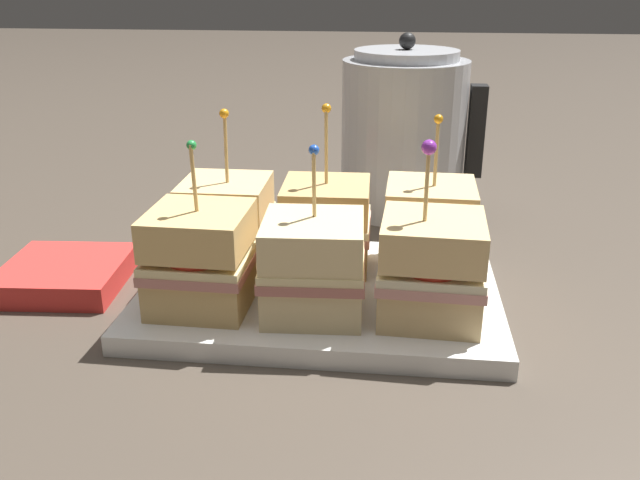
{
  "coord_description": "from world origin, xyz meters",
  "views": [
    {
      "loc": [
        0.06,
        -0.56,
        0.29
      ],
      "look_at": [
        0.0,
        0.0,
        0.06
      ],
      "focal_mm": 38.0,
      "sensor_mm": 36.0,
      "label": 1
    }
  ],
  "objects_px": {
    "napkin_stack": "(65,274)",
    "sandwich_back_left": "(227,221)",
    "sandwich_front_right": "(431,268)",
    "kettle_steel": "(404,133)",
    "serving_platter": "(320,294)",
    "sandwich_back_right": "(429,228)",
    "sandwich_front_left": "(201,259)",
    "sandwich_front_center": "(311,266)",
    "sandwich_back_center": "(325,224)"
  },
  "relations": [
    {
      "from": "sandwich_back_center",
      "to": "kettle_steel",
      "type": "bearing_deg",
      "value": 72.08
    },
    {
      "from": "sandwich_back_center",
      "to": "sandwich_back_left",
      "type": "bearing_deg",
      "value": -179.32
    },
    {
      "from": "sandwich_front_center",
      "to": "sandwich_front_left",
      "type": "bearing_deg",
      "value": 179.54
    },
    {
      "from": "sandwich_back_center",
      "to": "napkin_stack",
      "type": "height_order",
      "value": "sandwich_back_center"
    },
    {
      "from": "napkin_stack",
      "to": "sandwich_back_left",
      "type": "bearing_deg",
      "value": 15.0
    },
    {
      "from": "sandwich_front_right",
      "to": "kettle_steel",
      "type": "relative_size",
      "value": 0.69
    },
    {
      "from": "sandwich_front_left",
      "to": "sandwich_back_center",
      "type": "height_order",
      "value": "sandwich_back_center"
    },
    {
      "from": "sandwich_back_right",
      "to": "napkin_stack",
      "type": "xyz_separation_m",
      "value": [
        -0.35,
        -0.04,
        -0.05
      ]
    },
    {
      "from": "napkin_stack",
      "to": "sandwich_back_right",
      "type": "bearing_deg",
      "value": 6.17
    },
    {
      "from": "serving_platter",
      "to": "sandwich_back_center",
      "type": "height_order",
      "value": "sandwich_back_center"
    },
    {
      "from": "sandwich_front_center",
      "to": "sandwich_back_left",
      "type": "xyz_separation_m",
      "value": [
        -0.1,
        0.1,
        0.0
      ]
    },
    {
      "from": "sandwich_front_left",
      "to": "sandwich_back_center",
      "type": "xyz_separation_m",
      "value": [
        0.1,
        0.1,
        -0.0
      ]
    },
    {
      "from": "sandwich_back_left",
      "to": "sandwich_back_center",
      "type": "height_order",
      "value": "sandwich_back_center"
    },
    {
      "from": "kettle_steel",
      "to": "sandwich_front_right",
      "type": "bearing_deg",
      "value": -85.91
    },
    {
      "from": "napkin_stack",
      "to": "sandwich_back_center",
      "type": "bearing_deg",
      "value": 9.58
    },
    {
      "from": "sandwich_front_left",
      "to": "sandwich_back_left",
      "type": "height_order",
      "value": "sandwich_back_left"
    },
    {
      "from": "serving_platter",
      "to": "sandwich_front_right",
      "type": "bearing_deg",
      "value": -25.88
    },
    {
      "from": "sandwich_front_right",
      "to": "sandwich_front_center",
      "type": "bearing_deg",
      "value": -178.52
    },
    {
      "from": "sandwich_front_right",
      "to": "napkin_stack",
      "type": "height_order",
      "value": "sandwich_front_right"
    },
    {
      "from": "sandwich_front_right",
      "to": "napkin_stack",
      "type": "relative_size",
      "value": 1.26
    },
    {
      "from": "sandwich_back_left",
      "to": "sandwich_back_right",
      "type": "distance_m",
      "value": 0.2
    },
    {
      "from": "sandwich_back_left",
      "to": "serving_platter",
      "type": "bearing_deg",
      "value": -27.04
    },
    {
      "from": "serving_platter",
      "to": "kettle_steel",
      "type": "xyz_separation_m",
      "value": [
        0.07,
        0.28,
        0.09
      ]
    },
    {
      "from": "sandwich_back_left",
      "to": "napkin_stack",
      "type": "height_order",
      "value": "sandwich_back_left"
    },
    {
      "from": "sandwich_back_right",
      "to": "napkin_stack",
      "type": "bearing_deg",
      "value": -173.83
    },
    {
      "from": "sandwich_back_right",
      "to": "sandwich_front_right",
      "type": "bearing_deg",
      "value": -91.02
    },
    {
      "from": "serving_platter",
      "to": "sandwich_back_left",
      "type": "distance_m",
      "value": 0.12
    },
    {
      "from": "serving_platter",
      "to": "sandwich_front_left",
      "type": "relative_size",
      "value": 2.22
    },
    {
      "from": "sandwich_front_right",
      "to": "sandwich_back_center",
      "type": "relative_size",
      "value": 0.96
    },
    {
      "from": "sandwich_back_left",
      "to": "napkin_stack",
      "type": "distance_m",
      "value": 0.17
    },
    {
      "from": "serving_platter",
      "to": "kettle_steel",
      "type": "distance_m",
      "value": 0.31
    },
    {
      "from": "sandwich_front_left",
      "to": "sandwich_front_right",
      "type": "distance_m",
      "value": 0.19
    },
    {
      "from": "kettle_steel",
      "to": "napkin_stack",
      "type": "xyz_separation_m",
      "value": [
        -0.33,
        -0.27,
        -0.09
      ]
    },
    {
      "from": "sandwich_front_right",
      "to": "kettle_steel",
      "type": "height_order",
      "value": "kettle_steel"
    },
    {
      "from": "sandwich_front_right",
      "to": "sandwich_front_left",
      "type": "bearing_deg",
      "value": -179.46
    },
    {
      "from": "sandwich_front_left",
      "to": "kettle_steel",
      "type": "distance_m",
      "value": 0.37
    },
    {
      "from": "kettle_steel",
      "to": "sandwich_front_center",
      "type": "bearing_deg",
      "value": -102.87
    },
    {
      "from": "sandwich_front_left",
      "to": "napkin_stack",
      "type": "distance_m",
      "value": 0.17
    },
    {
      "from": "serving_platter",
      "to": "sandwich_back_right",
      "type": "bearing_deg",
      "value": 25.34
    },
    {
      "from": "kettle_steel",
      "to": "sandwich_front_left",
      "type": "bearing_deg",
      "value": -117.22
    },
    {
      "from": "sandwich_back_left",
      "to": "sandwich_back_center",
      "type": "distance_m",
      "value": 0.1
    },
    {
      "from": "sandwich_front_center",
      "to": "kettle_steel",
      "type": "xyz_separation_m",
      "value": [
        0.08,
        0.33,
        0.04
      ]
    },
    {
      "from": "sandwich_front_center",
      "to": "sandwich_back_right",
      "type": "distance_m",
      "value": 0.14
    },
    {
      "from": "sandwich_back_right",
      "to": "kettle_steel",
      "type": "relative_size",
      "value": 0.69
    },
    {
      "from": "serving_platter",
      "to": "napkin_stack",
      "type": "relative_size",
      "value": 2.69
    },
    {
      "from": "serving_platter",
      "to": "napkin_stack",
      "type": "xyz_separation_m",
      "value": [
        -0.25,
        0.01,
        0.0
      ]
    },
    {
      "from": "serving_platter",
      "to": "sandwich_back_right",
      "type": "relative_size",
      "value": 2.13
    },
    {
      "from": "sandwich_front_center",
      "to": "sandwich_back_center",
      "type": "distance_m",
      "value": 0.1
    },
    {
      "from": "sandwich_front_left",
      "to": "sandwich_front_right",
      "type": "bearing_deg",
      "value": 0.54
    },
    {
      "from": "sandwich_back_center",
      "to": "sandwich_back_right",
      "type": "height_order",
      "value": "sandwich_back_center"
    }
  ]
}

